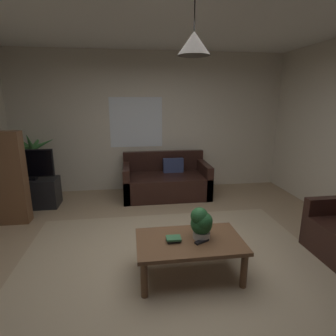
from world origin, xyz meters
TOP-DOWN VIEW (x-y plane):
  - floor at (0.00, 0.00)m, footprint 5.44×5.47m
  - rug at (0.00, -0.20)m, footprint 3.54×3.01m
  - wall_back at (0.00, 2.77)m, footprint 5.56×0.06m
  - window_pane at (-0.30, 2.73)m, footprint 1.04×0.01m
  - couch_under_window at (0.23, 2.23)m, footprint 1.63×0.89m
  - coffee_table at (0.15, -0.28)m, footprint 1.11×0.67m
  - book_on_table_0 at (-0.03, -0.29)m, footprint 0.15×0.10m
  - book_on_table_1 at (-0.03, -0.29)m, footprint 0.16×0.12m
  - remote_on_table_0 at (0.26, -0.35)m, footprint 0.16×0.12m
  - potted_plant_on_table at (0.27, -0.26)m, footprint 0.23×0.24m
  - tv_stand at (-2.17, 1.99)m, footprint 0.90×0.44m
  - tv at (-2.17, 1.96)m, footprint 0.84×0.16m
  - potted_palm_corner at (-2.26, 2.51)m, footprint 0.79×0.91m
  - bookshelf_corner at (-2.35, 1.35)m, footprint 0.70×0.31m
  - pendant_lamp at (0.15, -0.28)m, footprint 0.29×0.29m

SIDE VIEW (x-z plane):
  - floor at x=0.00m, z-range -0.02..0.00m
  - rug at x=0.00m, z-range 0.00..0.01m
  - tv_stand at x=-2.17m, z-range 0.00..0.50m
  - couch_under_window at x=0.23m, z-range -0.14..0.68m
  - coffee_table at x=0.15m, z-range 0.15..0.56m
  - remote_on_table_0 at x=0.26m, z-range 0.42..0.44m
  - book_on_table_0 at x=-0.03m, z-range 0.42..0.44m
  - book_on_table_1 at x=-0.03m, z-range 0.44..0.46m
  - potted_palm_corner at x=-2.26m, z-range -0.12..1.19m
  - potted_plant_on_table at x=0.27m, z-range 0.42..0.77m
  - bookshelf_corner at x=-2.35m, z-range 0.00..1.40m
  - tv at x=-2.17m, z-range 0.51..1.03m
  - wall_back at x=0.00m, z-range 0.00..2.75m
  - window_pane at x=-0.30m, z-range 0.90..1.88m
  - pendant_lamp at x=0.15m, z-range 2.05..2.58m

